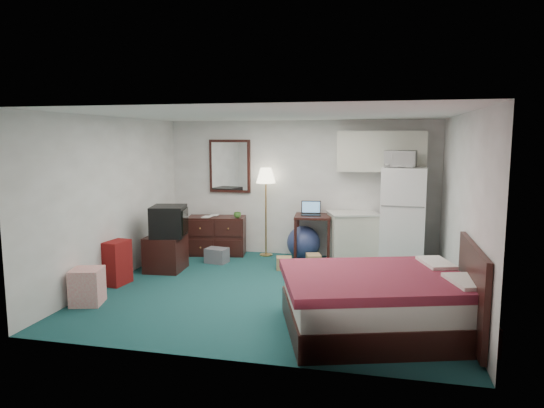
% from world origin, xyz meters
% --- Properties ---
extents(floor, '(5.00, 4.50, 0.01)m').
position_xyz_m(floor, '(0.00, 0.00, 0.00)').
color(floor, '#113D3D').
rests_on(floor, ground).
extents(ceiling, '(5.00, 4.50, 0.01)m').
position_xyz_m(ceiling, '(0.00, 0.00, 2.50)').
color(ceiling, silver).
rests_on(ceiling, walls).
extents(walls, '(5.01, 4.51, 2.50)m').
position_xyz_m(walls, '(0.00, 0.00, 1.25)').
color(walls, silver).
rests_on(walls, floor).
extents(mirror, '(0.80, 0.06, 1.00)m').
position_xyz_m(mirror, '(-1.35, 2.22, 1.65)').
color(mirror, white).
rests_on(mirror, walls).
extents(upper_cabinets, '(1.50, 0.35, 0.70)m').
position_xyz_m(upper_cabinets, '(1.45, 2.08, 1.95)').
color(upper_cabinets, silver).
rests_on(upper_cabinets, walls).
extents(headboard, '(0.06, 1.56, 1.00)m').
position_xyz_m(headboard, '(2.46, -1.17, 0.55)').
color(headboard, black).
rests_on(headboard, walls).
extents(dresser, '(1.12, 0.65, 0.72)m').
position_xyz_m(dresser, '(-1.53, 1.92, 0.36)').
color(dresser, black).
rests_on(dresser, floor).
extents(floor_lamp, '(0.39, 0.39, 1.64)m').
position_xyz_m(floor_lamp, '(-0.60, 2.04, 0.82)').
color(floor_lamp, '#DAA153').
rests_on(floor_lamp, floor).
extents(desk, '(0.70, 0.70, 0.81)m').
position_xyz_m(desk, '(0.29, 1.93, 0.41)').
color(desk, black).
rests_on(desk, floor).
extents(exercise_ball, '(0.70, 0.70, 0.60)m').
position_xyz_m(exercise_ball, '(0.12, 1.93, 0.30)').
color(exercise_ball, navy).
rests_on(exercise_ball, floor).
extents(kitchen_counter, '(0.93, 0.82, 0.86)m').
position_xyz_m(kitchen_counter, '(1.00, 1.91, 0.43)').
color(kitchen_counter, silver).
rests_on(kitchen_counter, floor).
extents(fridge, '(0.76, 0.76, 1.71)m').
position_xyz_m(fridge, '(1.84, 1.64, 0.85)').
color(fridge, white).
rests_on(fridge, floor).
extents(bed, '(2.42, 2.12, 0.65)m').
position_xyz_m(bed, '(1.48, -1.17, 0.33)').
color(bed, maroon).
rests_on(bed, floor).
extents(tv_stand, '(0.62, 0.67, 0.58)m').
position_xyz_m(tv_stand, '(-1.99, 0.67, 0.29)').
color(tv_stand, black).
rests_on(tv_stand, floor).
extents(suitcase, '(0.30, 0.43, 0.66)m').
position_xyz_m(suitcase, '(-2.35, -0.21, 0.33)').
color(suitcase, maroon).
rests_on(suitcase, floor).
extents(retail_box, '(0.47, 0.47, 0.48)m').
position_xyz_m(retail_box, '(-2.28, -1.09, 0.24)').
color(retail_box, silver).
rests_on(retail_box, floor).
extents(file_bin, '(0.41, 0.33, 0.26)m').
position_xyz_m(file_bin, '(-1.32, 1.32, 0.13)').
color(file_bin, slate).
rests_on(file_bin, floor).
extents(cardboard_box_a, '(0.29, 0.26, 0.21)m').
position_xyz_m(cardboard_box_a, '(-0.08, 1.15, 0.11)').
color(cardboard_box_a, olive).
rests_on(cardboard_box_a, floor).
extents(cardboard_box_b, '(0.30, 0.32, 0.27)m').
position_xyz_m(cardboard_box_b, '(0.41, 1.21, 0.13)').
color(cardboard_box_b, olive).
rests_on(cardboard_box_b, floor).
extents(laptop, '(0.39, 0.33, 0.24)m').
position_xyz_m(laptop, '(0.26, 1.91, 0.93)').
color(laptop, black).
rests_on(laptop, desk).
extents(crt_tv, '(0.66, 0.69, 0.50)m').
position_xyz_m(crt_tv, '(-1.91, 0.67, 0.83)').
color(crt_tv, black).
rests_on(crt_tv, tv_stand).
extents(microwave, '(0.53, 0.34, 0.34)m').
position_xyz_m(microwave, '(1.76, 1.62, 1.87)').
color(microwave, white).
rests_on(microwave, fridge).
extents(book_a, '(0.17, 0.02, 0.23)m').
position_xyz_m(book_a, '(-1.75, 1.79, 0.84)').
color(book_a, olive).
rests_on(book_a, dresser).
extents(book_b, '(0.16, 0.03, 0.22)m').
position_xyz_m(book_b, '(-1.68, 1.99, 0.83)').
color(book_b, olive).
rests_on(book_b, dresser).
extents(mug, '(0.16, 0.13, 0.14)m').
position_xyz_m(mug, '(-1.10, 1.84, 0.79)').
color(mug, '#43792D').
rests_on(mug, dresser).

